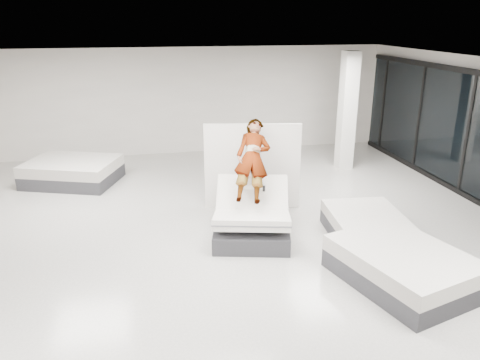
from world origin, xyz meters
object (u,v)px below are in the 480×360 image
(person, at_px, (253,171))
(flat_bed_right_far, at_px, (367,227))
(hero_bed, at_px, (252,218))
(column, at_px, (347,111))
(divider_panel, at_px, (252,167))
(flat_bed_left_far, at_px, (73,172))
(flat_bed_right_near, at_px, (402,267))
(remote, at_px, (264,189))

(person, bearing_deg, flat_bed_right_far, -10.09)
(hero_bed, height_order, column, column)
(column, bearing_deg, divider_panel, -144.12)
(column, bearing_deg, person, -135.41)
(flat_bed_left_far, bearing_deg, person, -42.87)
(flat_bed_right_near, bearing_deg, person, 126.97)
(flat_bed_right_near, distance_m, column, 6.21)
(hero_bed, bearing_deg, divider_panel, 76.84)
(divider_panel, bearing_deg, flat_bed_right_near, -53.95)
(flat_bed_right_near, height_order, flat_bed_left_far, flat_bed_left_far)
(flat_bed_right_near, xyz_separation_m, column, (1.56, 5.87, 1.31))
(person, distance_m, flat_bed_left_far, 5.36)
(person, distance_m, divider_panel, 1.14)
(flat_bed_right_near, xyz_separation_m, flat_bed_left_far, (-5.75, 6.08, 0.01))
(hero_bed, height_order, flat_bed_left_far, hero_bed)
(flat_bed_left_far, bearing_deg, remote, -44.89)
(person, xyz_separation_m, flat_bed_left_far, (-3.87, 3.60, -0.92))
(hero_bed, height_order, person, person)
(person, relative_size, flat_bed_left_far, 0.70)
(flat_bed_right_near, bearing_deg, flat_bed_left_far, 133.36)
(column, bearing_deg, flat_bed_right_near, -104.87)
(remote, xyz_separation_m, flat_bed_left_far, (-4.00, 3.99, -0.68))
(remote, bearing_deg, flat_bed_right_far, -1.20)
(hero_bed, bearing_deg, flat_bed_right_near, -48.22)
(divider_panel, xyz_separation_m, flat_bed_left_far, (-4.12, 2.52, -0.65))
(divider_panel, distance_m, flat_bed_right_far, 2.77)
(person, relative_size, remote, 12.98)
(flat_bed_right_near, bearing_deg, flat_bed_right_far, 83.91)
(divider_panel, bearing_deg, flat_bed_left_far, 160.19)
(divider_panel, xyz_separation_m, flat_bed_right_far, (1.79, -1.99, -0.70))
(divider_panel, relative_size, flat_bed_left_far, 0.81)
(divider_panel, height_order, flat_bed_left_far, divider_panel)
(remote, xyz_separation_m, column, (3.30, 3.77, 0.62))
(person, xyz_separation_m, remote, (0.13, -0.39, -0.23))
(person, height_order, flat_bed_right_far, person)
(person, height_order, flat_bed_right_near, person)
(flat_bed_right_near, relative_size, column, 0.76)
(divider_panel, distance_m, flat_bed_right_near, 3.97)
(flat_bed_right_far, relative_size, column, 0.60)
(hero_bed, distance_m, flat_bed_right_near, 2.92)
(person, height_order, column, column)
(hero_bed, height_order, remote, hero_bed)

